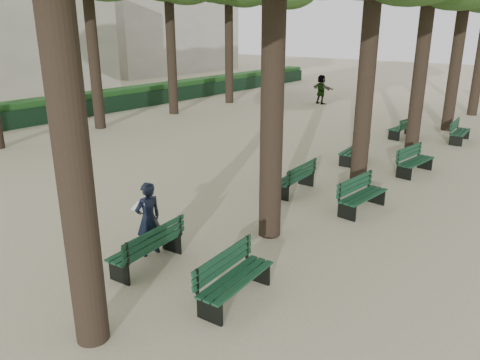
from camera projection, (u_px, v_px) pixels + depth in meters
The scene contains 14 objects.
ground at pixel (131, 263), 9.93m from camera, with size 120.00×120.00×0.00m, color #BEB28F.
bench_left_0 at pixel (147, 254), 9.74m from camera, with size 0.74×1.85×0.92m.
bench_left_1 at pixel (294, 184), 14.07m from camera, with size 0.66×1.83×0.92m.
bench_left_2 at pixel (354, 155), 17.18m from camera, with size 0.73×1.84×0.92m.
bench_left_3 at pixel (402, 131), 20.94m from camera, with size 0.77×1.85×0.92m.
bench_right_0 at pixel (236, 287), 8.51m from camera, with size 0.70×1.84×0.92m.
bench_right_1 at pixel (362, 202), 12.62m from camera, with size 0.74×1.85×0.92m.
bench_right_2 at pixel (415, 166), 15.79m from camera, with size 0.78×1.86×0.92m.
bench_right_3 at pixel (460, 136), 20.08m from camera, with size 0.68×1.83×0.92m.
man_with_map at pixel (148, 219), 10.08m from camera, with size 0.66×0.72×1.67m.
pedestrian_e at pixel (321, 89), 29.64m from camera, with size 1.70×0.37×1.83m, color #262628.
fence at pixel (112, 105), 26.78m from camera, with size 0.08×42.00×0.90m, color black.
hedge at pixel (104, 101), 27.14m from camera, with size 1.20×42.00×1.20m, color #18471A.
building_far at pixel (149, 37), 50.54m from camera, with size 12.00×16.00×7.00m, color #B7B2A3.
Camera 1 is at (7.29, -5.56, 4.81)m, focal length 35.00 mm.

